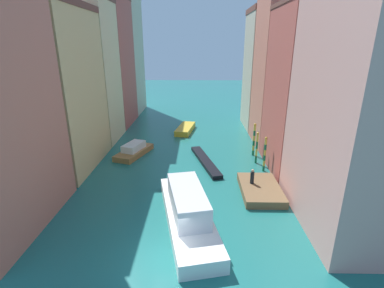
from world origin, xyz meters
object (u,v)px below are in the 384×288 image
object	(u,v)px
person_on_dock	(252,177)
mooring_pole_0	(265,154)
mooring_pole_2	(254,139)
waterfront_dock	(260,189)
mooring_pole_1	(257,147)
motorboat_0	(185,129)
motorboat_1	(134,150)
vaporetto_white	(188,210)
gondola_black	(205,161)

from	to	relation	value
person_on_dock	mooring_pole_0	xyz separation A→B (m)	(2.11, 4.39, 0.65)
mooring_pole_0	mooring_pole_2	world-z (taller)	mooring_pole_2
waterfront_dock	mooring_pole_0	distance (m)	5.39
waterfront_dock	mooring_pole_1	bearing A→B (deg)	82.32
motorboat_0	waterfront_dock	bearing A→B (deg)	-68.61
waterfront_dock	motorboat_1	size ratio (longest dim) A/B	0.91
waterfront_dock	person_on_dock	bearing A→B (deg)	142.93
vaporetto_white	gondola_black	size ratio (longest dim) A/B	1.29
motorboat_0	person_on_dock	bearing A→B (deg)	-69.91
vaporetto_white	mooring_pole_2	bearing A→B (deg)	62.04
mooring_pole_1	gondola_black	bearing A→B (deg)	-178.70
mooring_pole_1	mooring_pole_2	bearing A→B (deg)	86.66
gondola_black	motorboat_1	size ratio (longest dim) A/B	1.44
vaporetto_white	mooring_pole_1	bearing A→B (deg)	57.80
mooring_pole_2	motorboat_1	size ratio (longest dim) A/B	0.64
mooring_pole_0	mooring_pole_1	world-z (taller)	mooring_pole_0
gondola_black	person_on_dock	bearing A→B (deg)	-56.96
motorboat_1	mooring_pole_2	bearing A→B (deg)	0.81
mooring_pole_2	person_on_dock	bearing A→B (deg)	-101.30
motorboat_0	motorboat_1	size ratio (longest dim) A/B	1.03
mooring_pole_1	motorboat_1	bearing A→B (deg)	171.15
mooring_pole_2	motorboat_0	xyz separation A→B (m)	(-8.96, 10.29, -1.68)
mooring_pole_2	vaporetto_white	distance (m)	16.57
motorboat_0	mooring_pole_0	bearing A→B (deg)	-58.53
waterfront_dock	mooring_pole_1	xyz separation A→B (m)	(0.97, 7.21, 1.57)
person_on_dock	mooring_pole_0	size ratio (longest dim) A/B	0.36
waterfront_dock	motorboat_1	world-z (taller)	motorboat_1
waterfront_dock	motorboat_1	distance (m)	16.84
gondola_black	mooring_pole_1	bearing A→B (deg)	1.30
mooring_pole_2	motorboat_0	size ratio (longest dim) A/B	0.62
mooring_pole_2	motorboat_0	bearing A→B (deg)	131.06
vaporetto_white	motorboat_0	size ratio (longest dim) A/B	1.80
motorboat_1	vaporetto_white	bearing A→B (deg)	-63.27
mooring_pole_1	mooring_pole_2	size ratio (longest dim) A/B	0.91
gondola_black	motorboat_0	distance (m)	13.27
mooring_pole_0	mooring_pole_1	distance (m)	2.31
mooring_pole_0	motorboat_0	size ratio (longest dim) A/B	0.60
mooring_pole_1	gondola_black	xyz separation A→B (m)	(-5.94, -0.13, -1.70)
mooring_pole_1	motorboat_0	world-z (taller)	mooring_pole_1
waterfront_dock	gondola_black	distance (m)	8.64
waterfront_dock	vaporetto_white	distance (m)	8.27
person_on_dock	motorboat_1	bearing A→B (deg)	145.72
waterfront_dock	gondola_black	bearing A→B (deg)	125.07
gondola_black	motorboat_0	world-z (taller)	motorboat_0
gondola_black	motorboat_1	xyz separation A→B (m)	(-8.93, 2.45, 0.37)
mooring_pole_2	gondola_black	xyz separation A→B (m)	(-6.08, -2.66, -1.88)
vaporetto_white	waterfront_dock	bearing A→B (deg)	36.31
person_on_dock	gondola_black	bearing A→B (deg)	123.04
mooring_pole_1	mooring_pole_2	xyz separation A→B (m)	(0.15, 2.53, 0.19)
vaporetto_white	motorboat_1	world-z (taller)	vaporetto_white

